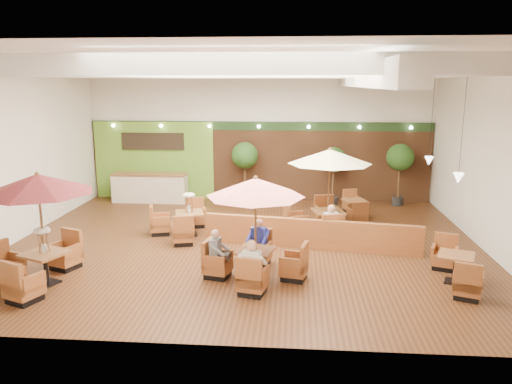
# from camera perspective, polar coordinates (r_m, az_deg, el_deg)

# --- Properties ---
(room) EXTENTS (14.04, 14.00, 5.52)m
(room) POSITION_cam_1_polar(r_m,az_deg,el_deg) (15.66, 0.02, 8.20)
(room) COLOR #381E0F
(room) RESTS_ON ground
(service_counter) EXTENTS (3.00, 0.75, 1.18)m
(service_counter) POSITION_cam_1_polar(r_m,az_deg,el_deg) (20.75, -12.03, 0.47)
(service_counter) COLOR beige
(service_counter) RESTS_ON ground
(booth_divider) EXTENTS (6.32, 1.15, 0.88)m
(booth_divider) POSITION_cam_1_polar(r_m,az_deg,el_deg) (14.73, 6.24, -4.79)
(booth_divider) COLOR brown
(booth_divider) RESTS_ON ground
(table_0) EXTENTS (2.72, 2.89, 2.77)m
(table_0) POSITION_cam_1_polar(r_m,az_deg,el_deg) (12.78, -23.74, -1.38)
(table_0) COLOR brown
(table_0) RESTS_ON ground
(table_1) EXTENTS (2.65, 2.65, 2.60)m
(table_1) POSITION_cam_1_polar(r_m,az_deg,el_deg) (12.08, -0.06, -1.99)
(table_1) COLOR brown
(table_1) RESTS_ON ground
(table_2) EXTENTS (2.75, 2.88, 2.82)m
(table_2) POSITION_cam_1_polar(r_m,az_deg,el_deg) (15.68, 8.12, 2.15)
(table_2) COLOR brown
(table_2) RESTS_ON ground
(table_3) EXTENTS (1.86, 2.68, 1.54)m
(table_3) POSITION_cam_1_polar(r_m,az_deg,el_deg) (16.10, -8.48, -3.32)
(table_3) COLOR brown
(table_3) RESTS_ON ground
(table_4) EXTENTS (1.05, 2.59, 0.91)m
(table_4) POSITION_cam_1_polar(r_m,az_deg,el_deg) (13.18, 21.79, -8.17)
(table_4) COLOR brown
(table_4) RESTS_ON ground
(table_5) EXTENTS (0.96, 2.42, 0.86)m
(table_5) POSITION_cam_1_polar(r_m,az_deg,el_deg) (18.20, 11.21, -1.99)
(table_5) COLOR brown
(table_5) RESTS_ON ground
(topiary_0) EXTENTS (1.06, 1.06, 2.46)m
(topiary_0) POSITION_cam_1_polar(r_m,az_deg,el_deg) (19.97, -1.29, 3.93)
(topiary_0) COLOR black
(topiary_0) RESTS_ON ground
(topiary_1) EXTENTS (0.99, 0.99, 2.29)m
(topiary_1) POSITION_cam_1_polar(r_m,az_deg,el_deg) (19.95, 8.86, 3.41)
(topiary_1) COLOR black
(topiary_1) RESTS_ON ground
(topiary_2) EXTENTS (1.06, 1.06, 2.45)m
(topiary_2) POSITION_cam_1_polar(r_m,az_deg,el_deg) (20.29, 16.13, 3.56)
(topiary_2) COLOR black
(topiary_2) RESTS_ON ground
(diner_0) EXTENTS (0.46, 0.40, 0.86)m
(diner_0) POSITION_cam_1_polar(r_m,az_deg,el_deg) (11.47, -0.44, -7.99)
(diner_0) COLOR silver
(diner_0) RESTS_ON ground
(diner_1) EXTENTS (0.43, 0.40, 0.79)m
(diner_1) POSITION_cam_1_polar(r_m,az_deg,el_deg) (13.27, 0.27, -5.23)
(diner_1) COLOR #232E99
(diner_1) RESTS_ON ground
(diner_2) EXTENTS (0.34, 0.40, 0.78)m
(diner_2) POSITION_cam_1_polar(r_m,az_deg,el_deg) (12.48, -4.44, -6.46)
(diner_2) COLOR slate
(diner_2) RESTS_ON ground
(diner_3) EXTENTS (0.41, 0.36, 0.77)m
(diner_3) POSITION_cam_1_polar(r_m,az_deg,el_deg) (14.97, 8.49, -3.35)
(diner_3) COLOR #232E99
(diner_3) RESTS_ON ground
(diner_4) EXTENTS (0.44, 0.40, 0.81)m
(diner_4) POSITION_cam_1_polar(r_m,az_deg,el_deg) (14.96, 8.49, -3.30)
(diner_4) COLOR silver
(diner_4) RESTS_ON ground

